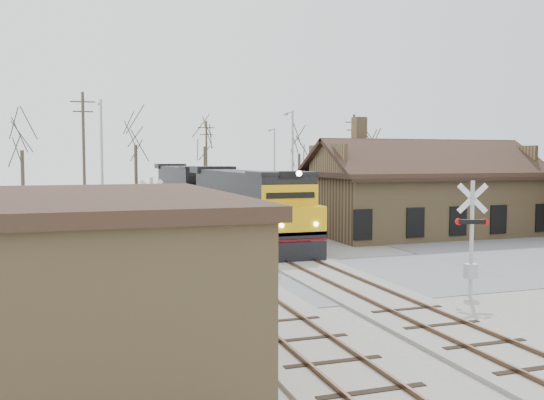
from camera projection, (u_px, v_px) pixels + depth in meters
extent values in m
plane|color=#A19C91|center=(333.00, 279.00, 25.89)|extent=(140.00, 140.00, 0.00)
cube|color=slate|center=(333.00, 278.00, 25.89)|extent=(60.00, 9.00, 0.03)
cube|color=#A19C91|center=(239.00, 235.00, 40.06)|extent=(3.40, 90.00, 0.12)
cube|color=#473323|center=(228.00, 234.00, 39.83)|extent=(0.08, 90.00, 0.14)
cube|color=#473323|center=(249.00, 233.00, 40.29)|extent=(0.08, 90.00, 0.14)
cube|color=#A19C91|center=(171.00, 238.00, 38.63)|extent=(3.40, 90.00, 0.12)
cube|color=#473323|center=(160.00, 237.00, 38.39)|extent=(0.08, 90.00, 0.14)
cube|color=#473323|center=(182.00, 236.00, 38.85)|extent=(0.08, 90.00, 0.14)
cube|color=olive|center=(422.00, 205.00, 40.92)|extent=(14.00, 8.00, 4.00)
cube|color=black|center=(422.00, 174.00, 40.77)|extent=(15.20, 9.20, 0.30)
cube|color=black|center=(443.00, 159.00, 38.53)|extent=(15.00, 4.71, 2.66)
cube|color=black|center=(405.00, 159.00, 42.87)|extent=(15.00, 4.71, 2.66)
cube|color=olive|center=(359.00, 134.00, 40.73)|extent=(0.80, 0.80, 2.20)
cube|color=black|center=(275.00, 243.00, 33.00)|extent=(2.51, 4.01, 1.00)
cube|color=black|center=(219.00, 220.00, 45.32)|extent=(2.51, 4.01, 1.00)
cube|color=black|center=(243.00, 217.00, 39.10)|extent=(3.01, 20.06, 0.35)
cube|color=maroon|center=(243.00, 220.00, 39.12)|extent=(3.03, 20.06, 0.12)
cube|color=black|center=(237.00, 192.00, 40.18)|extent=(2.61, 14.55, 2.81)
cube|color=black|center=(281.00, 201.00, 31.98)|extent=(3.01, 2.81, 2.81)
cube|color=#DDA30B|center=(292.00, 220.00, 30.43)|extent=(3.01, 1.81, 1.40)
cube|color=black|center=(299.00, 252.00, 29.58)|extent=(2.81, 0.25, 1.00)
cylinder|color=#FFF2CC|center=(299.00, 173.00, 29.39)|extent=(0.28, 0.10, 0.28)
cube|color=black|center=(198.00, 211.00, 52.44)|extent=(2.51, 4.01, 1.00)
cube|color=black|center=(174.00, 201.00, 64.76)|extent=(2.51, 4.01, 1.00)
cube|color=black|center=(185.00, 197.00, 58.54)|extent=(3.01, 20.06, 0.35)
cube|color=maroon|center=(185.00, 200.00, 58.56)|extent=(3.03, 20.06, 0.12)
cube|color=black|center=(182.00, 181.00, 59.62)|extent=(2.61, 14.55, 2.81)
cube|color=black|center=(200.00, 184.00, 51.42)|extent=(3.01, 2.81, 2.81)
cube|color=black|center=(205.00, 196.00, 49.87)|extent=(3.01, 1.81, 1.40)
cube|color=black|center=(208.00, 215.00, 49.02)|extent=(2.81, 0.25, 1.00)
cylinder|color=#A5A8AD|center=(472.00, 239.00, 22.38)|extent=(0.15, 0.15, 4.33)
cube|color=silver|center=(472.00, 198.00, 22.27)|extent=(1.07, 0.45, 1.13)
cube|color=silver|center=(472.00, 198.00, 22.27)|extent=(1.07, 0.45, 1.13)
cube|color=black|center=(472.00, 222.00, 22.33)|extent=(0.96, 0.50, 0.16)
cylinder|color=#B20C0C|center=(459.00, 222.00, 22.36)|extent=(0.27, 0.17, 0.26)
cylinder|color=#B20C0C|center=(485.00, 222.00, 22.31)|extent=(0.27, 0.17, 0.26)
cube|color=#A5A8AD|center=(471.00, 271.00, 22.46)|extent=(0.43, 0.32, 0.54)
cylinder|color=#A5A8AD|center=(152.00, 223.00, 28.35)|extent=(0.15, 0.15, 4.26)
cube|color=silver|center=(152.00, 191.00, 28.24)|extent=(1.12, 0.05, 1.12)
cube|color=silver|center=(152.00, 191.00, 28.24)|extent=(1.12, 0.05, 1.12)
cube|color=black|center=(152.00, 209.00, 28.30)|extent=(0.96, 0.16, 0.16)
cylinder|color=#B20C0C|center=(162.00, 209.00, 28.45)|extent=(0.26, 0.08, 0.26)
cylinder|color=#B20C0C|center=(141.00, 209.00, 28.15)|extent=(0.26, 0.08, 0.26)
cube|color=#A5A8AD|center=(152.00, 248.00, 28.43)|extent=(0.43, 0.32, 0.53)
cylinder|color=#A5A8AD|center=(102.00, 166.00, 41.64)|extent=(0.18, 0.18, 9.16)
cylinder|color=#A5A8AD|center=(100.00, 102.00, 42.18)|extent=(0.12, 1.80, 0.12)
cube|color=#A5A8AD|center=(99.00, 104.00, 42.94)|extent=(0.25, 0.50, 0.12)
cylinder|color=#A5A8AD|center=(293.00, 166.00, 50.30)|extent=(0.18, 0.18, 9.04)
cylinder|color=#A5A8AD|center=(289.00, 113.00, 50.84)|extent=(0.12, 1.80, 0.12)
cube|color=#A5A8AD|center=(286.00, 115.00, 51.60)|extent=(0.25, 0.50, 0.12)
cylinder|color=#A5A8AD|center=(275.00, 167.00, 63.95)|extent=(0.18, 0.18, 8.30)
cylinder|color=#A5A8AD|center=(272.00, 129.00, 64.52)|extent=(0.12, 1.80, 0.12)
cube|color=#A5A8AD|center=(269.00, 131.00, 65.29)|extent=(0.25, 0.50, 0.12)
cylinder|color=#382D23|center=(84.00, 156.00, 50.02)|extent=(0.24, 0.24, 10.57)
cube|color=#382D23|center=(83.00, 102.00, 49.70)|extent=(2.00, 0.10, 0.10)
cube|color=#382D23|center=(83.00, 112.00, 49.76)|extent=(1.60, 0.10, 0.10)
cylinder|color=#382D23|center=(207.00, 161.00, 72.01)|extent=(0.24, 0.24, 9.53)
cube|color=#382D23|center=(206.00, 128.00, 71.74)|extent=(2.00, 0.10, 0.10)
cube|color=#382D23|center=(206.00, 134.00, 71.79)|extent=(1.60, 0.10, 0.10)
cylinder|color=#382D23|center=(354.00, 161.00, 62.03)|extent=(0.24, 0.24, 9.58)
cube|color=#382D23|center=(354.00, 122.00, 61.75)|extent=(2.00, 0.10, 0.10)
cube|color=#382D23|center=(354.00, 130.00, 61.81)|extent=(1.60, 0.10, 0.10)
cylinder|color=#382D23|center=(23.00, 183.00, 53.34)|extent=(0.32, 0.32, 5.84)
cylinder|color=#382D23|center=(136.00, 178.00, 58.98)|extent=(0.32, 0.32, 6.44)
cylinder|color=#382D23|center=(205.00, 174.00, 70.78)|extent=(0.32, 0.32, 6.48)
cylinder|color=#382D23|center=(299.00, 179.00, 67.39)|extent=(0.32, 0.32, 5.62)
cylinder|color=#382D23|center=(370.00, 178.00, 66.62)|extent=(0.32, 0.32, 5.86)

